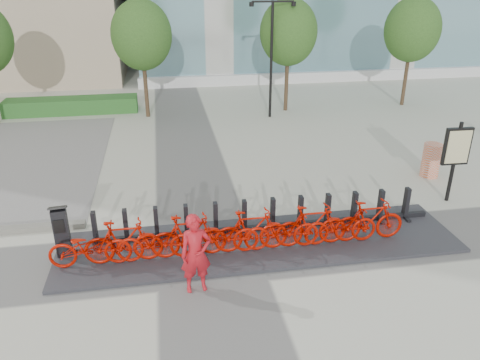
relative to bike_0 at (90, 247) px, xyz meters
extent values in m
plane|color=beige|center=(2.60, 0.05, -0.55)|extent=(120.00, 120.00, 0.00)
cube|color=#265D25|center=(-2.40, 13.25, -0.20)|extent=(6.00, 1.20, 0.70)
cylinder|color=brown|center=(1.10, 12.05, 0.95)|extent=(0.18, 0.18, 3.00)
ellipsoid|color=#23401B|center=(1.10, 12.05, 3.05)|extent=(2.60, 2.60, 2.99)
cylinder|color=brown|center=(7.60, 12.05, 0.95)|extent=(0.18, 0.18, 3.00)
ellipsoid|color=#23401B|center=(7.60, 12.05, 3.05)|extent=(2.60, 2.60, 2.99)
cylinder|color=brown|center=(13.60, 12.05, 0.95)|extent=(0.18, 0.18, 3.00)
ellipsoid|color=#23401B|center=(13.60, 12.05, 3.05)|extent=(2.60, 2.60, 2.99)
cylinder|color=black|center=(6.60, 11.05, 1.95)|extent=(0.12, 0.12, 5.00)
cube|color=black|center=(6.15, 11.05, 4.40)|extent=(0.90, 0.08, 0.08)
cube|color=black|center=(7.05, 11.05, 4.40)|extent=(0.90, 0.08, 0.08)
cylinder|color=black|center=(5.70, 11.05, 4.30)|extent=(0.20, 0.20, 0.18)
cylinder|color=black|center=(7.50, 11.05, 4.30)|extent=(0.20, 0.20, 0.18)
cube|color=#303136|center=(3.90, 0.35, -0.51)|extent=(9.60, 2.40, 0.08)
imported|color=#AE0E00|center=(0.00, 0.00, 0.00)|extent=(1.78, 0.62, 0.94)
imported|color=#AE0E00|center=(0.72, 0.00, 0.05)|extent=(1.73, 0.49, 1.04)
imported|color=#AE0E00|center=(1.44, 0.00, 0.00)|extent=(1.78, 0.62, 0.94)
imported|color=#AE0E00|center=(2.16, 0.00, 0.05)|extent=(1.73, 0.49, 1.04)
imported|color=#AE0E00|center=(2.88, 0.00, 0.00)|extent=(1.78, 0.62, 0.94)
imported|color=#AE0E00|center=(3.60, 0.00, 0.05)|extent=(1.73, 0.49, 1.04)
imported|color=#AE0E00|center=(4.32, 0.00, 0.00)|extent=(1.78, 0.62, 0.94)
imported|color=#AE0E00|center=(5.04, 0.00, 0.05)|extent=(1.73, 0.49, 1.04)
imported|color=#AE0E00|center=(5.76, 0.00, 0.00)|extent=(1.78, 0.62, 0.94)
imported|color=#AE0E00|center=(6.48, 0.00, 0.05)|extent=(1.73, 0.49, 1.04)
cube|color=black|center=(-0.67, 0.55, 0.11)|extent=(0.36, 0.32, 1.16)
cube|color=black|center=(-0.67, 0.55, 0.74)|extent=(0.43, 0.37, 0.15)
cube|color=black|center=(-0.67, 0.40, 0.34)|extent=(0.23, 0.05, 0.33)
imported|color=red|center=(2.24, -1.16, 0.31)|extent=(0.67, 0.49, 1.72)
cylinder|color=#FF5E24|center=(10.14, 3.51, 0.00)|extent=(0.64, 0.64, 1.10)
cylinder|color=black|center=(9.72, 1.79, 0.63)|extent=(0.11, 0.11, 2.35)
cube|color=black|center=(9.72, 1.79, 1.11)|extent=(0.77, 0.13, 1.07)
cube|color=beige|center=(9.72, 1.73, 1.11)|extent=(0.66, 0.04, 0.94)
camera|label=1|loc=(1.78, -9.18, 5.48)|focal=35.00mm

